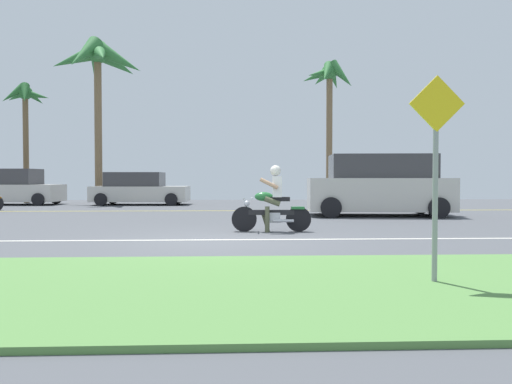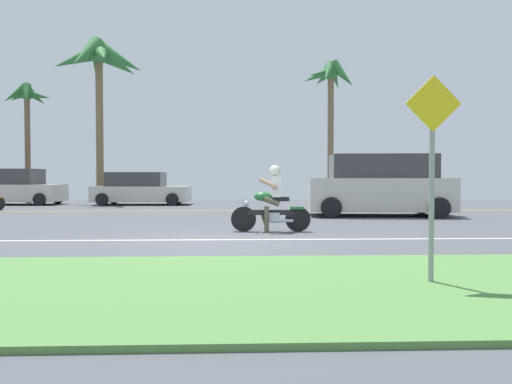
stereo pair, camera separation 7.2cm
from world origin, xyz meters
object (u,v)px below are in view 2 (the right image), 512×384
(suv_nearby, at_px, (380,186))
(street_sign, at_px, (432,158))
(parked_car_0, at_px, (18,188))
(parked_car_1, at_px, (140,189))
(motorcyclist, at_px, (271,204))
(palm_tree_2, at_px, (330,84))
(palm_tree_0, at_px, (27,106))
(palm_tree_1, at_px, (100,65))

(suv_nearby, xyz_separation_m, street_sign, (-2.44, -10.15, 0.48))
(parked_car_0, bearing_deg, street_sign, -54.66)
(parked_car_0, bearing_deg, parked_car_1, -2.73)
(motorcyclist, xyz_separation_m, palm_tree_2, (4.17, 14.77, 5.59))
(palm_tree_2, bearing_deg, palm_tree_0, -174.79)
(motorcyclist, relative_size, palm_tree_1, 0.22)
(motorcyclist, bearing_deg, parked_car_0, 132.95)
(motorcyclist, xyz_separation_m, street_sign, (1.40, -5.65, 0.80))
(palm_tree_0, bearing_deg, street_sign, -56.54)
(suv_nearby, xyz_separation_m, palm_tree_2, (0.33, 10.26, 5.27))
(palm_tree_1, bearing_deg, parked_car_0, -158.63)
(parked_car_1, distance_m, street_sign, 18.38)
(street_sign, bearing_deg, parked_car_0, 125.34)
(motorcyclist, distance_m, street_sign, 5.87)
(palm_tree_0, distance_m, street_sign, 23.04)
(suv_nearby, bearing_deg, palm_tree_1, 142.91)
(street_sign, bearing_deg, parked_car_1, 111.27)
(suv_nearby, distance_m, street_sign, 10.45)
(motorcyclist, relative_size, parked_car_0, 0.46)
(palm_tree_1, relative_size, palm_tree_2, 1.09)
(palm_tree_2, relative_size, street_sign, 3.18)
(parked_car_1, height_order, palm_tree_1, palm_tree_1)
(motorcyclist, bearing_deg, palm_tree_2, 74.23)
(suv_nearby, relative_size, palm_tree_1, 0.59)
(palm_tree_0, height_order, palm_tree_2, palm_tree_2)
(palm_tree_1, distance_m, palm_tree_2, 11.81)
(palm_tree_0, xyz_separation_m, palm_tree_2, (15.34, 1.40, 1.43))
(parked_car_0, xyz_separation_m, palm_tree_2, (15.10, 3.02, 5.47))
(palm_tree_0, xyz_separation_m, palm_tree_1, (3.66, -0.29, 1.97))
(palm_tree_1, xyz_separation_m, palm_tree_2, (11.68, 1.68, -0.54))
(parked_car_1, xyz_separation_m, street_sign, (6.66, -17.12, 0.74))
(motorcyclist, xyz_separation_m, suv_nearby, (3.84, 4.51, 0.32))
(parked_car_1, distance_m, palm_tree_0, 7.43)
(parked_car_1, xyz_separation_m, palm_tree_2, (9.43, 3.29, 5.53))
(palm_tree_0, relative_size, street_sign, 2.51)
(palm_tree_1, xyz_separation_m, street_sign, (8.90, -18.73, -5.33))
(motorcyclist, relative_size, palm_tree_2, 0.24)
(parked_car_0, bearing_deg, palm_tree_2, 11.33)
(palm_tree_2, bearing_deg, suv_nearby, -91.86)
(parked_car_1, relative_size, palm_tree_0, 0.75)
(parked_car_0, distance_m, palm_tree_1, 7.04)
(suv_nearby, xyz_separation_m, parked_car_1, (-9.10, 6.97, -0.26))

